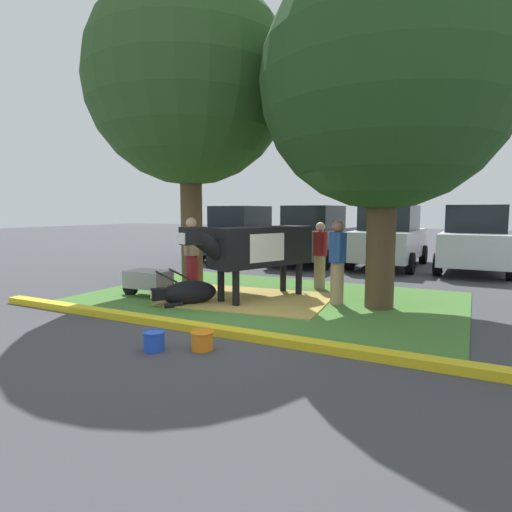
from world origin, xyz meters
name	(u,v)px	position (x,y,z in m)	size (l,w,h in m)	color
ground_plane	(235,321)	(0.00, 0.00, 0.00)	(80.00, 80.00, 0.00)	#424247
grass_island	(268,298)	(-0.31, 1.92, 0.01)	(7.68, 5.12, 0.02)	#477A33
curb_yellow	(193,327)	(-0.31, -0.79, 0.06)	(8.88, 0.24, 0.12)	yellow
hay_bedding	(249,299)	(-0.56, 1.56, 0.03)	(3.20, 2.40, 0.04)	tan
shade_tree_left	(189,83)	(-2.58, 2.35, 4.83)	(4.78, 4.78, 7.24)	brown
shade_tree_right	(386,83)	(1.96, 2.07, 4.14)	(4.59, 4.59, 6.46)	#4C3823
cow_holstein	(258,247)	(-0.43, 1.66, 1.11)	(1.59, 3.00, 1.56)	black
calf_lying	(188,293)	(-1.45, 0.63, 0.24)	(1.07, 1.22, 0.48)	black
person_handler	(337,260)	(1.16, 1.99, 0.89)	(0.34, 0.50, 1.66)	#9E7F5B
person_visitor_near	(192,253)	(-2.02, 1.57, 0.92)	(0.34, 0.53, 1.71)	maroon
person_visitor_far	(320,254)	(0.33, 3.38, 0.85)	(0.41, 0.39, 1.59)	#9E7F5B
wheelbarrow	(147,280)	(-2.66, 0.84, 0.39)	(1.60, 0.63, 0.63)	gray
bucket_blue	(154,340)	(-0.21, -1.79, 0.14)	(0.30, 0.30, 0.26)	blue
bucket_orange	(202,340)	(0.35, -1.48, 0.13)	(0.32, 0.32, 0.26)	orange
sedan_red	(241,233)	(-4.50, 8.18, 0.98)	(2.10, 4.44, 2.02)	navy
sedan_blue	(314,235)	(-1.46, 8.02, 0.98)	(2.10, 4.44, 2.02)	#4C5156
sedan_silver	(389,237)	(1.03, 8.35, 0.98)	(2.10, 4.44, 2.02)	silver
hatchback_white	(476,239)	(3.57, 8.43, 0.98)	(2.10, 4.44, 2.02)	silver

